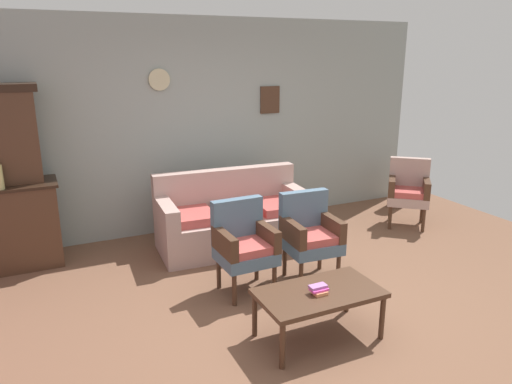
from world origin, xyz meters
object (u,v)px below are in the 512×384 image
object	(u,v)px
wingback_chair_by_fireplace	(408,189)
book_stack_on_table	(319,290)
floor_vase_by_wall	(397,184)
armchair_row_middle	(310,233)
floral_couch	(233,220)
armchair_near_couch_end	(244,243)
coffee_table	(319,296)
side_cabinet	(4,227)

from	to	relation	value
wingback_chair_by_fireplace	book_stack_on_table	bearing A→B (deg)	-144.52
wingback_chair_by_fireplace	floor_vase_by_wall	world-z (taller)	wingback_chair_by_fireplace
armchair_row_middle	wingback_chair_by_fireplace	size ratio (longest dim) A/B	1.00
floral_couch	armchair_near_couch_end	world-z (taller)	same
floral_couch	coffee_table	distance (m)	2.11
side_cabinet	armchair_row_middle	distance (m)	3.26
book_stack_on_table	floor_vase_by_wall	size ratio (longest dim) A/B	0.21
coffee_table	wingback_chair_by_fireplace	bearing A→B (deg)	35.21
armchair_near_couch_end	coffee_table	xyz separation A→B (m)	(0.21, -1.02, -0.12)
floral_couch	book_stack_on_table	world-z (taller)	floral_couch
floral_couch	side_cabinet	bearing A→B (deg)	168.77
side_cabinet	armchair_near_couch_end	bearing A→B (deg)	-36.71
armchair_near_couch_end	book_stack_on_table	world-z (taller)	armchair_near_couch_end
armchair_near_couch_end	book_stack_on_table	xyz separation A→B (m)	(0.19, -1.05, -0.04)
armchair_near_couch_end	floor_vase_by_wall	xyz separation A→B (m)	(3.19, 1.48, -0.15)
coffee_table	floor_vase_by_wall	xyz separation A→B (m)	(2.98, 2.49, -0.03)
wingback_chair_by_fireplace	armchair_near_couch_end	bearing A→B (deg)	-164.20
side_cabinet	book_stack_on_table	bearing A→B (deg)	-48.82
armchair_row_middle	book_stack_on_table	distance (m)	1.14
wingback_chair_by_fireplace	floral_couch	bearing A→B (deg)	172.73
floral_couch	coffee_table	world-z (taller)	floral_couch
armchair_row_middle	coffee_table	bearing A→B (deg)	-117.33
side_cabinet	book_stack_on_table	distance (m)	3.50
side_cabinet	book_stack_on_table	xyz separation A→B (m)	(2.30, -2.63, -0.01)
book_stack_on_table	armchair_row_middle	bearing A→B (deg)	62.34
armchair_near_couch_end	armchair_row_middle	distance (m)	0.72
coffee_table	book_stack_on_table	distance (m)	0.09
coffee_table	side_cabinet	bearing A→B (deg)	131.92
floor_vase_by_wall	armchair_row_middle	bearing A→B (deg)	-148.46
wingback_chair_by_fireplace	book_stack_on_table	size ratio (longest dim) A/B	6.28
wingback_chair_by_fireplace	book_stack_on_table	world-z (taller)	wingback_chair_by_fireplace
side_cabinet	armchair_near_couch_end	size ratio (longest dim) A/B	1.28
armchair_row_middle	wingback_chair_by_fireplace	xyz separation A→B (m)	(2.04, 0.82, 0.00)
floor_vase_by_wall	wingback_chair_by_fireplace	bearing A→B (deg)	-121.74
coffee_table	book_stack_on_table	size ratio (longest dim) A/B	6.97
side_cabinet	coffee_table	world-z (taller)	side_cabinet
book_stack_on_table	floor_vase_by_wall	xyz separation A→B (m)	(3.00, 2.53, -0.11)
armchair_near_couch_end	side_cabinet	bearing A→B (deg)	143.29
armchair_row_middle	armchair_near_couch_end	bearing A→B (deg)	176.71
floral_couch	floor_vase_by_wall	distance (m)	2.88
armchair_near_couch_end	armchair_row_middle	world-z (taller)	same
side_cabinet	wingback_chair_by_fireplace	xyz separation A→B (m)	(4.88, -0.80, 0.03)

